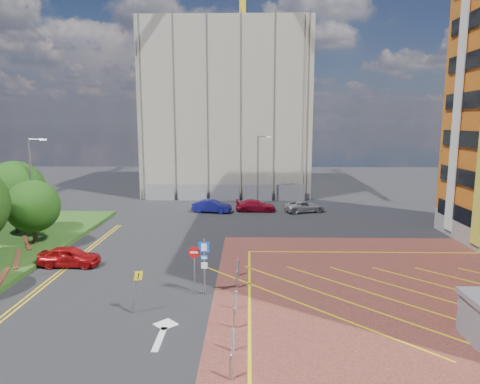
{
  "coord_description": "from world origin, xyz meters",
  "views": [
    {
      "loc": [
        2.94,
        -21.6,
        9.52
      ],
      "look_at": [
        2.4,
        4.44,
        5.25
      ],
      "focal_mm": 32.0,
      "sensor_mm": 36.0,
      "label": 1
    }
  ],
  "objects_px": {
    "lamp_back": "(259,167)",
    "warning_sign": "(136,286)",
    "sign_cluster": "(201,261)",
    "car_red_back": "(256,206)",
    "lamp_left_far": "(33,183)",
    "car_red_left": "(69,256)",
    "car_blue_back": "(212,206)",
    "tree_d": "(15,191)",
    "car_silver_back": "(304,206)",
    "tree_c": "(33,206)"
  },
  "relations": [
    {
      "from": "tree_c",
      "to": "lamp_left_far",
      "type": "relative_size",
      "value": 0.61
    },
    {
      "from": "tree_d",
      "to": "car_blue_back",
      "type": "bearing_deg",
      "value": 32.79
    },
    {
      "from": "sign_cluster",
      "to": "warning_sign",
      "type": "bearing_deg",
      "value": -140.27
    },
    {
      "from": "lamp_left_far",
      "to": "lamp_back",
      "type": "distance_m",
      "value": 24.46
    },
    {
      "from": "sign_cluster",
      "to": "lamp_left_far",
      "type": "bearing_deg",
      "value": 143.18
    },
    {
      "from": "lamp_left_far",
      "to": "lamp_back",
      "type": "xyz_separation_m",
      "value": [
        18.5,
        16.0,
        -0.3
      ]
    },
    {
      "from": "lamp_back",
      "to": "warning_sign",
      "type": "xyz_separation_m",
      "value": [
        -6.74,
        -29.47,
        -2.93
      ]
    },
    {
      "from": "tree_d",
      "to": "sign_cluster",
      "type": "distance_m",
      "value": 20.74
    },
    {
      "from": "lamp_left_far",
      "to": "warning_sign",
      "type": "bearing_deg",
      "value": -48.86
    },
    {
      "from": "lamp_back",
      "to": "car_red_back",
      "type": "bearing_deg",
      "value": -95.2
    },
    {
      "from": "warning_sign",
      "to": "car_red_back",
      "type": "distance_m",
      "value": 25.91
    },
    {
      "from": "sign_cluster",
      "to": "car_red_back",
      "type": "distance_m",
      "value": 22.95
    },
    {
      "from": "lamp_left_far",
      "to": "tree_c",
      "type": "bearing_deg",
      "value": -65.29
    },
    {
      "from": "car_red_back",
      "to": "car_silver_back",
      "type": "xyz_separation_m",
      "value": [
        5.23,
        -0.25,
        -0.02
      ]
    },
    {
      "from": "lamp_back",
      "to": "car_blue_back",
      "type": "height_order",
      "value": "lamp_back"
    },
    {
      "from": "lamp_back",
      "to": "warning_sign",
      "type": "height_order",
      "value": "lamp_back"
    },
    {
      "from": "tree_d",
      "to": "lamp_left_far",
      "type": "bearing_deg",
      "value": -25.68
    },
    {
      "from": "car_red_left",
      "to": "car_blue_back",
      "type": "distance_m",
      "value": 19.18
    },
    {
      "from": "tree_d",
      "to": "sign_cluster",
      "type": "xyz_separation_m",
      "value": [
        16.8,
        -12.02,
        -1.92
      ]
    },
    {
      "from": "tree_c",
      "to": "car_silver_back",
      "type": "bearing_deg",
      "value": 30.85
    },
    {
      "from": "car_red_left",
      "to": "lamp_left_far",
      "type": "bearing_deg",
      "value": 40.53
    },
    {
      "from": "warning_sign",
      "to": "lamp_back",
      "type": "bearing_deg",
      "value": 77.13
    },
    {
      "from": "tree_d",
      "to": "car_silver_back",
      "type": "distance_m",
      "value": 27.64
    },
    {
      "from": "tree_c",
      "to": "car_red_back",
      "type": "bearing_deg",
      "value": 38.44
    },
    {
      "from": "tree_d",
      "to": "warning_sign",
      "type": "relative_size",
      "value": 2.7
    },
    {
      "from": "lamp_back",
      "to": "warning_sign",
      "type": "relative_size",
      "value": 3.55
    },
    {
      "from": "tree_c",
      "to": "car_red_left",
      "type": "distance_m",
      "value": 6.8
    },
    {
      "from": "warning_sign",
      "to": "car_blue_back",
      "type": "height_order",
      "value": "warning_sign"
    },
    {
      "from": "lamp_left_far",
      "to": "tree_d",
      "type": "bearing_deg",
      "value": 154.32
    },
    {
      "from": "car_blue_back",
      "to": "lamp_back",
      "type": "bearing_deg",
      "value": -34.36
    },
    {
      "from": "car_blue_back",
      "to": "car_silver_back",
      "type": "distance_m",
      "value": 9.91
    },
    {
      "from": "car_red_back",
      "to": "car_red_left",
      "type": "bearing_deg",
      "value": 146.05
    },
    {
      "from": "lamp_back",
      "to": "car_silver_back",
      "type": "xyz_separation_m",
      "value": [
        4.83,
        -4.61,
        -3.76
      ]
    },
    {
      "from": "sign_cluster",
      "to": "warning_sign",
      "type": "relative_size",
      "value": 1.42
    },
    {
      "from": "tree_c",
      "to": "car_red_left",
      "type": "relative_size",
      "value": 1.22
    },
    {
      "from": "car_blue_back",
      "to": "car_red_back",
      "type": "height_order",
      "value": "car_blue_back"
    },
    {
      "from": "warning_sign",
      "to": "car_red_back",
      "type": "xyz_separation_m",
      "value": [
        6.34,
        25.11,
        -0.8
      ]
    },
    {
      "from": "lamp_left_far",
      "to": "sign_cluster",
      "type": "height_order",
      "value": "lamp_left_far"
    },
    {
      "from": "tree_d",
      "to": "car_silver_back",
      "type": "height_order",
      "value": "tree_d"
    },
    {
      "from": "tree_d",
      "to": "car_red_left",
      "type": "bearing_deg",
      "value": -44.75
    },
    {
      "from": "tree_d",
      "to": "car_red_left",
      "type": "distance_m",
      "value": 11.03
    },
    {
      "from": "lamp_back",
      "to": "car_red_left",
      "type": "height_order",
      "value": "lamp_back"
    },
    {
      "from": "tree_d",
      "to": "car_red_back",
      "type": "distance_m",
      "value": 23.05
    },
    {
      "from": "warning_sign",
      "to": "car_silver_back",
      "type": "height_order",
      "value": "warning_sign"
    },
    {
      "from": "car_red_back",
      "to": "car_silver_back",
      "type": "bearing_deg",
      "value": -91.67
    },
    {
      "from": "car_red_left",
      "to": "car_blue_back",
      "type": "bearing_deg",
      "value": -24.26
    },
    {
      "from": "tree_c",
      "to": "tree_d",
      "type": "relative_size",
      "value": 0.81
    },
    {
      "from": "tree_c",
      "to": "car_blue_back",
      "type": "bearing_deg",
      "value": 46.08
    },
    {
      "from": "sign_cluster",
      "to": "car_red_left",
      "type": "bearing_deg",
      "value": 153.77
    },
    {
      "from": "car_silver_back",
      "to": "warning_sign",
      "type": "bearing_deg",
      "value": 137.54
    }
  ]
}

